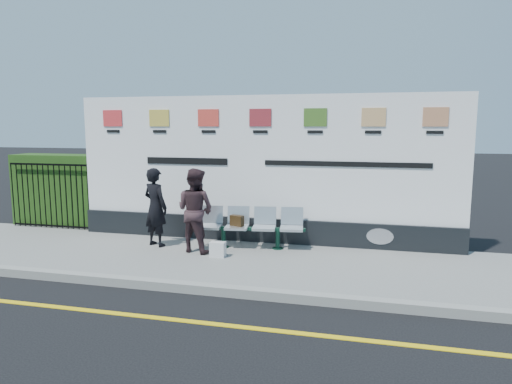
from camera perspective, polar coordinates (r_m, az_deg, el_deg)
ground at (r=6.36m, az=-12.24°, el=-15.16°), size 80.00×80.00×0.00m
pavement at (r=8.51m, az=-4.79°, el=-8.46°), size 14.00×3.00×0.12m
kerb at (r=7.18m, az=-8.69°, el=-11.68°), size 14.00×0.18×0.14m
yellow_line at (r=6.36m, az=-12.24°, el=-15.12°), size 14.00×0.10×0.01m
billboard at (r=9.38m, az=0.64°, el=1.62°), size 8.00×0.30×3.00m
hedge at (r=12.03m, az=-23.07°, el=0.28°), size 2.35×0.70×1.70m
railing at (r=11.69m, az=-24.36°, el=-0.41°), size 2.05×0.06×1.54m
bench at (r=9.00m, az=-0.70°, el=-5.66°), size 2.11×0.81×0.44m
woman_left at (r=9.29m, az=-12.46°, el=-1.86°), size 0.67×0.56×1.57m
woman_right at (r=8.74m, az=-7.61°, el=-2.26°), size 0.91×0.79×1.60m
handbag_brown at (r=8.96m, az=-2.41°, el=-3.59°), size 0.29×0.19×0.21m
carrier_bag_white at (r=8.46m, az=-4.80°, el=-7.16°), size 0.28×0.17×0.28m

